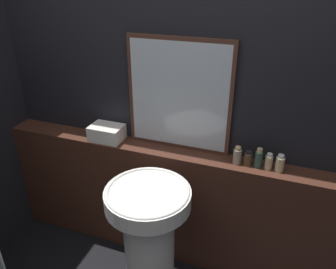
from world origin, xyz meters
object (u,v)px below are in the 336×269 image
object	(u,v)px
mirror	(179,96)
shampoo_bottle	(237,156)
pedestal_sink	(149,238)
body_wash_bottle	(269,162)
hand_soap_bottle	(280,163)
towel_stack	(107,133)
conditioner_bottle	(248,159)
lotion_bottle	(259,158)

from	to	relation	value
mirror	shampoo_bottle	distance (m)	0.54
pedestal_sink	body_wash_bottle	xyz separation A→B (m)	(0.64, 0.45, 0.45)
mirror	hand_soap_bottle	xyz separation A→B (m)	(0.69, -0.08, -0.33)
pedestal_sink	towel_stack	world-z (taller)	towel_stack
mirror	body_wash_bottle	world-z (taller)	mirror
shampoo_bottle	pedestal_sink	bearing A→B (deg)	-134.81
shampoo_bottle	body_wash_bottle	xyz separation A→B (m)	(0.20, 0.00, -0.01)
shampoo_bottle	body_wash_bottle	world-z (taller)	shampoo_bottle
conditioner_bottle	shampoo_bottle	bearing A→B (deg)	180.00
conditioner_bottle	lotion_bottle	world-z (taller)	lotion_bottle
body_wash_bottle	shampoo_bottle	bearing A→B (deg)	180.00
towel_stack	shampoo_bottle	bearing A→B (deg)	0.00
mirror	pedestal_sink	bearing A→B (deg)	-91.91
shampoo_bottle	conditioner_bottle	xyz separation A→B (m)	(0.07, 0.00, -0.01)
mirror	lotion_bottle	size ratio (longest dim) A/B	5.73
conditioner_bottle	body_wash_bottle	distance (m)	0.13
mirror	conditioner_bottle	world-z (taller)	mirror
shampoo_bottle	body_wash_bottle	bearing A→B (deg)	0.00
shampoo_bottle	conditioner_bottle	size ratio (longest dim) A/B	1.19
pedestal_sink	mirror	size ratio (longest dim) A/B	1.20
mirror	conditioner_bottle	distance (m)	0.60
shampoo_bottle	lotion_bottle	bearing A→B (deg)	0.00
conditioner_bottle	lotion_bottle	bearing A→B (deg)	0.00
towel_stack	conditioner_bottle	bearing A→B (deg)	0.00
body_wash_bottle	lotion_bottle	bearing A→B (deg)	180.00
shampoo_bottle	towel_stack	bearing A→B (deg)	180.00
shampoo_bottle	lotion_bottle	size ratio (longest dim) A/B	0.90
conditioner_bottle	hand_soap_bottle	distance (m)	0.20
pedestal_sink	conditioner_bottle	bearing A→B (deg)	41.06
mirror	conditioner_bottle	bearing A→B (deg)	-8.83
pedestal_sink	body_wash_bottle	world-z (taller)	body_wash_bottle
mirror	shampoo_bottle	world-z (taller)	mirror
body_wash_bottle	hand_soap_bottle	size ratio (longest dim) A/B	0.96
conditioner_bottle	pedestal_sink	bearing A→B (deg)	-138.94
shampoo_bottle	lotion_bottle	world-z (taller)	lotion_bottle
body_wash_bottle	hand_soap_bottle	distance (m)	0.07
towel_stack	lotion_bottle	xyz separation A→B (m)	(1.09, 0.00, 0.01)
mirror	hand_soap_bottle	size ratio (longest dim) A/B	6.70
lotion_bottle	hand_soap_bottle	world-z (taller)	lotion_bottle
towel_stack	lotion_bottle	distance (m)	1.09
mirror	conditioner_bottle	xyz separation A→B (m)	(0.49, -0.08, -0.34)
lotion_bottle	mirror	bearing A→B (deg)	172.19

